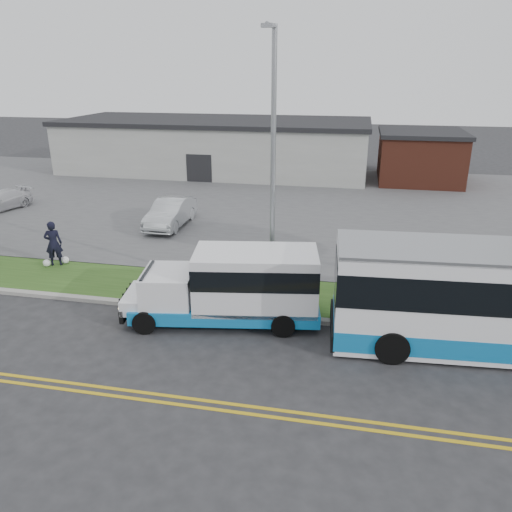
% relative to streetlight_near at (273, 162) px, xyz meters
% --- Properties ---
extents(ground, '(140.00, 140.00, 0.00)m').
position_rel_streetlight_near_xyz_m(ground, '(-3.00, -2.73, -5.23)').
color(ground, '#28282B').
rests_on(ground, ground).
extents(lane_line_north, '(70.00, 0.12, 0.01)m').
position_rel_streetlight_near_xyz_m(lane_line_north, '(-3.00, -6.58, -5.23)').
color(lane_line_north, gold).
rests_on(lane_line_north, ground).
extents(lane_line_south, '(70.00, 0.12, 0.01)m').
position_rel_streetlight_near_xyz_m(lane_line_south, '(-3.00, -6.88, -5.23)').
color(lane_line_south, gold).
rests_on(lane_line_south, ground).
extents(curb, '(80.00, 0.30, 0.15)m').
position_rel_streetlight_near_xyz_m(curb, '(-3.00, -1.63, -5.16)').
color(curb, '#9E9B93').
rests_on(curb, ground).
extents(verge, '(80.00, 3.30, 0.10)m').
position_rel_streetlight_near_xyz_m(verge, '(-3.00, 0.17, -5.18)').
color(verge, '#2B4C19').
rests_on(verge, ground).
extents(parking_lot, '(80.00, 25.00, 0.10)m').
position_rel_streetlight_near_xyz_m(parking_lot, '(-3.00, 14.27, -5.18)').
color(parking_lot, '#4C4C4F').
rests_on(parking_lot, ground).
extents(commercial_building, '(25.40, 10.40, 4.35)m').
position_rel_streetlight_near_xyz_m(commercial_building, '(-9.00, 24.27, -3.05)').
color(commercial_building, '#9E9E99').
rests_on(commercial_building, ground).
extents(brick_wing, '(6.30, 7.30, 3.90)m').
position_rel_streetlight_near_xyz_m(brick_wing, '(7.50, 23.27, -3.27)').
color(brick_wing, brown).
rests_on(brick_wing, ground).
extents(streetlight_near, '(0.35, 1.53, 9.50)m').
position_rel_streetlight_near_xyz_m(streetlight_near, '(0.00, 0.00, 0.00)').
color(streetlight_near, gray).
rests_on(streetlight_near, verge).
extents(shuttle_bus, '(6.94, 3.18, 2.57)m').
position_rel_streetlight_near_xyz_m(shuttle_bus, '(-0.86, -2.02, -3.86)').
color(shuttle_bus, '#106FB2').
rests_on(shuttle_bus, ground).
extents(pedestrian, '(0.86, 0.73, 2.01)m').
position_rel_streetlight_near_xyz_m(pedestrian, '(-9.90, 1.27, -4.13)').
color(pedestrian, black).
rests_on(pedestrian, verge).
extents(parked_car_a, '(1.62, 4.60, 1.52)m').
position_rel_streetlight_near_xyz_m(parked_car_a, '(-7.00, 7.85, -4.38)').
color(parked_car_a, '#B1B5B9').
rests_on(parked_car_a, parking_lot).
extents(parked_car_b, '(2.63, 4.30, 1.16)m').
position_rel_streetlight_near_xyz_m(parked_car_b, '(-18.49, 8.95, -4.55)').
color(parked_car_b, silver).
rests_on(parked_car_b, parking_lot).
extents(grocery_bag_left, '(0.32, 0.32, 0.32)m').
position_rel_streetlight_near_xyz_m(grocery_bag_left, '(-10.20, 1.02, -4.97)').
color(grocery_bag_left, white).
rests_on(grocery_bag_left, verge).
extents(grocery_bag_right, '(0.32, 0.32, 0.32)m').
position_rel_streetlight_near_xyz_m(grocery_bag_right, '(-9.60, 1.52, -4.97)').
color(grocery_bag_right, white).
rests_on(grocery_bag_right, verge).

